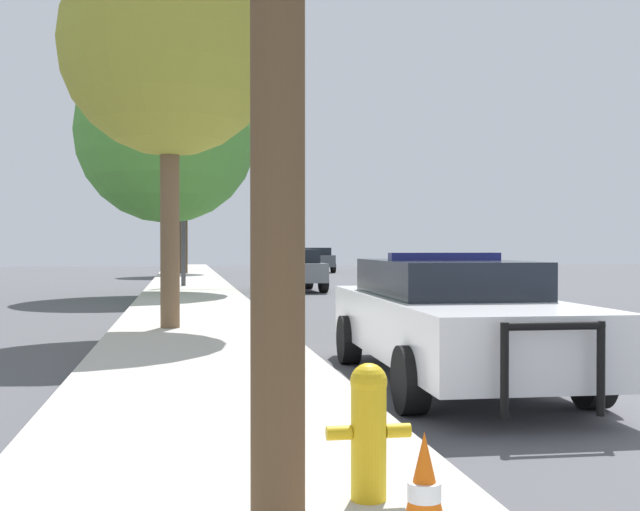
{
  "coord_description": "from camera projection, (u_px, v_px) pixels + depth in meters",
  "views": [
    {
      "loc": [
        -5.35,
        -6.65,
        1.57
      ],
      "look_at": [
        -1.18,
        17.67,
        1.27
      ],
      "focal_mm": 45.0,
      "sensor_mm": 36.0,
      "label": 1
    }
  ],
  "objects": [
    {
      "name": "tree_sidewalk_far",
      "position": [
        183.0,
        181.0,
        41.49
      ],
      "size": [
        4.13,
        4.13,
        6.88
      ],
      "color": "#4C3823",
      "rests_on": "sidewalk_left"
    },
    {
      "name": "tree_sidewalk_mid",
      "position": [
        166.0,
        133.0,
        24.76
      ],
      "size": [
        5.61,
        5.61,
        7.75
      ],
      "color": "#4C3823",
      "rests_on": "sidewalk_left"
    },
    {
      "name": "car_background_midblock",
      "position": [
        292.0,
        269.0,
        27.75
      ],
      "size": [
        2.07,
        4.06,
        1.45
      ],
      "rotation": [
        0.0,
        0.0,
        0.05
      ],
      "color": "slate",
      "rests_on": "ground_plane"
    },
    {
      "name": "police_car",
      "position": [
        450.0,
        317.0,
        9.24
      ],
      "size": [
        2.14,
        5.38,
        1.49
      ],
      "rotation": [
        0.0,
        0.0,
        3.12
      ],
      "color": "white",
      "rests_on": "ground_plane"
    },
    {
      "name": "tree_sidewalk_near",
      "position": [
        169.0,
        48.0,
        14.01
      ],
      "size": [
        3.83,
        3.83,
        6.84
      ],
      "color": "brown",
      "rests_on": "sidewalk_left"
    },
    {
      "name": "car_background_distant",
      "position": [
        315.0,
        259.0,
        47.27
      ],
      "size": [
        2.03,
        4.12,
        1.45
      ],
      "rotation": [
        0.0,
        0.0,
        -0.02
      ],
      "color": "#474C51",
      "rests_on": "ground_plane"
    },
    {
      "name": "fire_hydrant",
      "position": [
        369.0,
        427.0,
        4.54
      ],
      "size": [
        0.49,
        0.21,
        0.78
      ],
      "color": "gold",
      "rests_on": "sidewalk_left"
    },
    {
      "name": "sidewalk_left",
      "position": [
        214.0,
        428.0,
        6.61
      ],
      "size": [
        3.0,
        110.0,
        0.13
      ],
      "color": "#BCB7AD",
      "rests_on": "ground_plane"
    },
    {
      "name": "traffic_cone",
      "position": [
        424.0,
        498.0,
        3.62
      ],
      "size": [
        0.28,
        0.28,
        0.61
      ],
      "color": "orange",
      "rests_on": "sidewalk_left"
    },
    {
      "name": "traffic_light",
      "position": [
        227.0,
        191.0,
        28.88
      ],
      "size": [
        3.86,
        0.35,
        4.82
      ],
      "color": "#424247",
      "rests_on": "sidewalk_left"
    }
  ]
}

